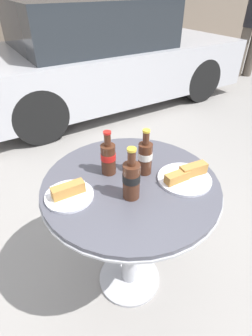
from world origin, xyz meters
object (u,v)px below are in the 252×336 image
Objects in this scene: cola_bottle_left at (145,157)px; lunch_plate_far at (69,194)px; cola_bottle_right at (108,157)px; bistro_table at (130,208)px; parked_car at (100,57)px; lunch_plate_near at (185,176)px; cola_bottle_center at (131,179)px.

lunch_plate_far is at bearing 176.46° from cola_bottle_left.
cola_bottle_left reaches higher than cola_bottle_right.
bistro_table is 3.98× the size of lunch_plate_far.
parked_car reaches higher than cola_bottle_left.
parked_car is (1.51, 2.70, -0.17)m from lunch_plate_far.
cola_bottle_left is at bearing -3.54° from lunch_plate_far.
lunch_plate_near is (0.12, -0.14, -0.07)m from cola_bottle_left.
cola_bottle_right is 0.89× the size of lunch_plate_near.
bistro_table is at bearing 58.40° from cola_bottle_center.
parked_car reaches higher than lunch_plate_far.
lunch_plate_far is (-0.27, 0.05, 0.18)m from bistro_table.
cola_bottle_right reaches higher than bistro_table.
lunch_plate_near is (0.27, -0.23, -0.07)m from cola_bottle_right.
parked_car is at bearing 63.98° from cola_bottle_right.
lunch_plate_far is at bearing 149.16° from cola_bottle_center.
cola_bottle_center is (-0.14, -0.11, 0.00)m from cola_bottle_left.
parked_car reaches higher than lunch_plate_near.
cola_bottle_center reaches higher than bistro_table.
lunch_plate_far is at bearing 161.21° from lunch_plate_near.
lunch_plate_near is 3.05m from parked_car.
lunch_plate_near is at bearing -7.27° from cola_bottle_center.
bistro_table is at bearing 151.33° from lunch_plate_near.
lunch_plate_far is at bearing -119.22° from parked_car.
cola_bottle_left is 0.06× the size of parked_car.
cola_bottle_right is at bearing -116.02° from parked_car.
lunch_plate_near is at bearing -49.42° from cola_bottle_left.
cola_bottle_center is at bearing -121.60° from bistro_table.
lunch_plate_near is at bearing -109.59° from parked_car.
cola_bottle_center is 0.27m from lunch_plate_far.
cola_bottle_center reaches higher than lunch_plate_near.
bistro_table is 0.21× the size of parked_car.
parked_car is at bearing 60.78° from lunch_plate_far.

